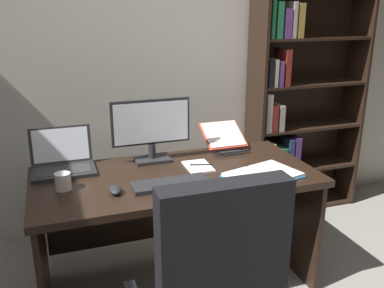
# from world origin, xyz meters

# --- Properties ---
(wall_back) EXTENTS (5.31, 0.12, 2.86)m
(wall_back) POSITION_xyz_m (0.00, 1.98, 1.43)
(wall_back) COLOR beige
(wall_back) RESTS_ON ground
(desk) EXTENTS (1.63, 0.78, 0.75)m
(desk) POSITION_xyz_m (-0.14, 1.11, 0.54)
(desk) COLOR black
(desk) RESTS_ON ground
(bookshelf) EXTENTS (0.96, 0.30, 2.16)m
(bookshelf) POSITION_xyz_m (1.08, 1.76, 1.08)
(bookshelf) COLOR black
(bookshelf) RESTS_ON ground
(monitor) EXTENTS (0.49, 0.16, 0.39)m
(monitor) POSITION_xyz_m (-0.22, 1.29, 0.95)
(monitor) COLOR #232326
(monitor) RESTS_ON desk
(laptop) EXTENTS (0.36, 0.28, 0.24)m
(laptop) POSITION_xyz_m (-0.76, 1.29, 0.80)
(laptop) COLOR #232326
(laptop) RESTS_ON desk
(keyboard) EXTENTS (0.42, 0.15, 0.02)m
(keyboard) POSITION_xyz_m (-0.22, 0.87, 0.76)
(keyboard) COLOR #232326
(keyboard) RESTS_ON desk
(computer_mouse) EXTENTS (0.06, 0.10, 0.04)m
(computer_mouse) POSITION_xyz_m (-0.52, 0.87, 0.77)
(computer_mouse) COLOR #232326
(computer_mouse) RESTS_ON desk
(reading_stand_with_book) EXTENTS (0.28, 0.30, 0.16)m
(reading_stand_with_book) POSITION_xyz_m (0.30, 1.36, 0.83)
(reading_stand_with_book) COLOR #232326
(reading_stand_with_book) RESTS_ON desk
(open_binder) EXTENTS (0.47, 0.38, 0.02)m
(open_binder) POSITION_xyz_m (0.31, 0.82, 0.76)
(open_binder) COLOR #2D84C6
(open_binder) RESTS_ON desk
(notepad) EXTENTS (0.15, 0.21, 0.01)m
(notepad) POSITION_xyz_m (0.01, 1.09, 0.75)
(notepad) COLOR white
(notepad) RESTS_ON desk
(pen) EXTENTS (0.14, 0.05, 0.01)m
(pen) POSITION_xyz_m (0.03, 1.09, 0.76)
(pen) COLOR black
(pen) RESTS_ON notepad
(coffee_mug) EXTENTS (0.08, 0.08, 0.09)m
(coffee_mug) POSITION_xyz_m (-0.77, 1.01, 0.79)
(coffee_mug) COLOR silver
(coffee_mug) RESTS_ON desk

